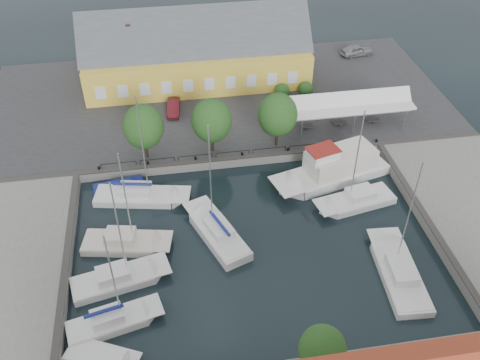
# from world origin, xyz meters

# --- Properties ---
(ground) EXTENTS (140.00, 140.00, 0.00)m
(ground) POSITION_xyz_m (0.00, 0.00, 0.00)
(ground) COLOR black
(ground) RESTS_ON ground
(north_quay) EXTENTS (56.00, 26.00, 1.00)m
(north_quay) POSITION_xyz_m (0.00, 23.00, 0.50)
(north_quay) COLOR #2D2D30
(north_quay) RESTS_ON ground
(quay_edge_fittings) EXTENTS (56.00, 24.72, 0.40)m
(quay_edge_fittings) POSITION_xyz_m (0.02, 4.75, 1.06)
(quay_edge_fittings) COLOR #383533
(quay_edge_fittings) RESTS_ON north_quay
(warehouse) EXTENTS (28.56, 14.00, 9.55)m
(warehouse) POSITION_xyz_m (-2.60, 28.36, 4.43)
(warehouse) COLOR gold
(warehouse) RESTS_ON north_quay
(tent_canopy) EXTENTS (14.00, 4.00, 2.83)m
(tent_canopy) POSITION_xyz_m (14.00, 14.50, 3.68)
(tent_canopy) COLOR white
(tent_canopy) RESTS_ON north_quay
(quay_trees) EXTENTS (18.20, 4.20, 6.30)m
(quay_trees) POSITION_xyz_m (-2.00, 12.00, 4.88)
(quay_trees) COLOR black
(quay_trees) RESTS_ON north_quay
(car_silver) EXTENTS (4.81, 2.53, 1.56)m
(car_silver) POSITION_xyz_m (20.82, 31.38, 1.78)
(car_silver) COLOR #9B9EA2
(car_silver) RESTS_ON north_quay
(car_red) EXTENTS (1.88, 4.20, 1.34)m
(car_red) POSITION_xyz_m (-5.61, 20.54, 1.67)
(car_red) COLOR #5A141A
(car_red) RESTS_ON north_quay
(center_sailboat) EXTENTS (5.63, 9.21, 12.33)m
(center_sailboat) POSITION_xyz_m (-3.08, 0.03, 0.36)
(center_sailboat) COLOR white
(center_sailboat) RESTS_ON ground
(trawler) EXTENTS (13.10, 6.97, 5.00)m
(trawler) POSITION_xyz_m (9.97, 6.62, 1.02)
(trawler) COLOR white
(trawler) RESTS_ON ground
(east_boat_a) EXTENTS (8.42, 4.21, 11.52)m
(east_boat_a) POSITION_xyz_m (10.98, 2.31, 0.26)
(east_boat_a) COLOR white
(east_boat_a) RESTS_ON ground
(east_boat_c) EXTENTS (3.71, 9.81, 12.11)m
(east_boat_c) POSITION_xyz_m (11.51, -7.11, 0.26)
(east_boat_c) COLOR white
(east_boat_c) RESTS_ON ground
(west_boat_a) EXTENTS (9.79, 4.46, 12.46)m
(west_boat_a) POSITION_xyz_m (-9.99, 6.43, 0.27)
(west_boat_a) COLOR white
(west_boat_a) RESTS_ON ground
(west_boat_b) EXTENTS (8.35, 4.23, 11.01)m
(west_boat_b) POSITION_xyz_m (-11.44, 0.21, 0.26)
(west_boat_b) COLOR silver
(west_boat_b) RESTS_ON ground
(west_boat_c) EXTENTS (8.60, 4.34, 11.22)m
(west_boat_c) POSITION_xyz_m (-11.96, -3.95, 0.26)
(west_boat_c) COLOR white
(west_boat_c) RESTS_ON ground
(west_boat_d) EXTENTS (7.76, 3.90, 10.19)m
(west_boat_d) POSITION_xyz_m (-12.36, -8.20, 0.27)
(west_boat_d) COLOR white
(west_boat_d) RESTS_ON ground
(launch_sw) EXTENTS (5.91, 4.28, 0.98)m
(launch_sw) POSITION_xyz_m (-13.16, -11.12, 0.09)
(launch_sw) COLOR white
(launch_sw) RESTS_ON ground
(launch_nw) EXTENTS (5.32, 2.75, 0.88)m
(launch_nw) POSITION_xyz_m (-12.20, 8.33, 0.09)
(launch_nw) COLOR navy
(launch_nw) RESTS_ON ground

